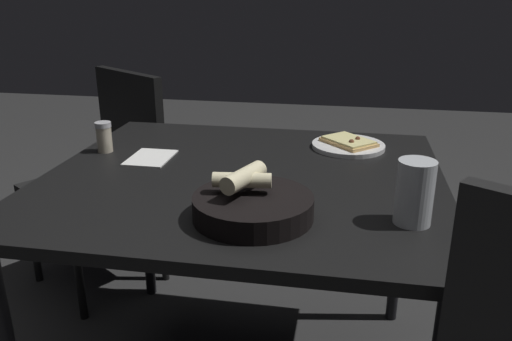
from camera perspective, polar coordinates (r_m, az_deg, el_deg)
dining_table at (r=1.43m, az=-1.39°, el=-2.60°), size 0.97×1.07×0.70m
pizza_plate at (r=1.66m, az=10.15°, el=2.83°), size 0.23×0.23×0.04m
bread_basket at (r=1.14m, az=-0.46°, el=-3.81°), size 0.27×0.27×0.11m
beer_glass at (r=1.15m, az=17.04°, el=-2.60°), size 0.08×0.08×0.14m
pepper_shaker at (r=1.66m, az=-16.37°, el=3.39°), size 0.05×0.05×0.09m
napkin at (r=1.57m, az=-11.53°, el=1.40°), size 0.16×0.12×0.00m
chair_far at (r=2.18m, az=-15.90°, el=0.47°), size 0.61×0.61×0.86m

